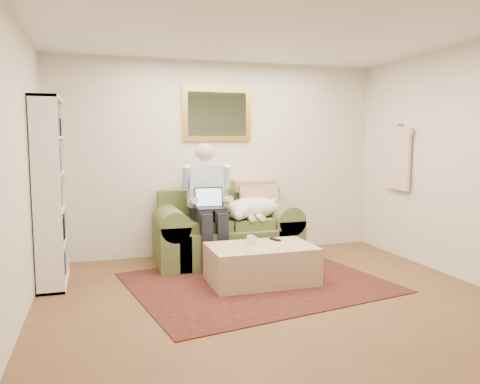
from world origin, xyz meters
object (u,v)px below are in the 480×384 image
coffee_mug (251,240)px  ottoman (261,264)px  seated_man (209,205)px  sofa (226,237)px  bookshelf (50,192)px  sleeping_dog (253,208)px  laptop (210,203)px

coffee_mug → ottoman: bearing=-40.8°
seated_man → coffee_mug: 0.87m
sofa → bookshelf: bearing=-168.7°
sofa → ottoman: size_ratio=1.59×
sleeping_dog → ottoman: size_ratio=0.65×
ottoman → bookshelf: 2.39m
sleeping_dog → coffee_mug: bearing=-109.8°
laptop → ottoman: (0.39, -0.78, -0.59)m
laptop → sleeping_dog: size_ratio=0.47×
sofa → laptop: 0.60m
seated_man → sleeping_dog: seated_man is taller
seated_man → coffee_mug: size_ratio=15.17×
sleeping_dog → coffee_mug: size_ratio=7.43×
laptop → sleeping_dog: bearing=13.6°
laptop → sleeping_dog: laptop is taller
ottoman → coffee_mug: 0.28m
sofa → bookshelf: bookshelf is taller
sofa → coffee_mug: size_ratio=18.03×
seated_man → laptop: (0.00, -0.07, 0.04)m
seated_man → laptop: seated_man is taller
seated_man → laptop: size_ratio=4.33×
bookshelf → ottoman: bearing=-15.5°
sofa → ottoman: sofa is taller
sleeping_dog → laptop: bearing=-166.4°
seated_man → sleeping_dog: 0.60m
laptop → ottoman: bearing=-63.6°
sofa → ottoman: bearing=-83.5°
sleeping_dog → coffee_mug: sleeping_dog is taller
sleeping_dog → sofa: bearing=164.3°
laptop → sofa: bearing=41.0°
ottoman → coffee_mug: (-0.09, 0.08, 0.26)m
seated_man → ottoman: seated_man is taller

